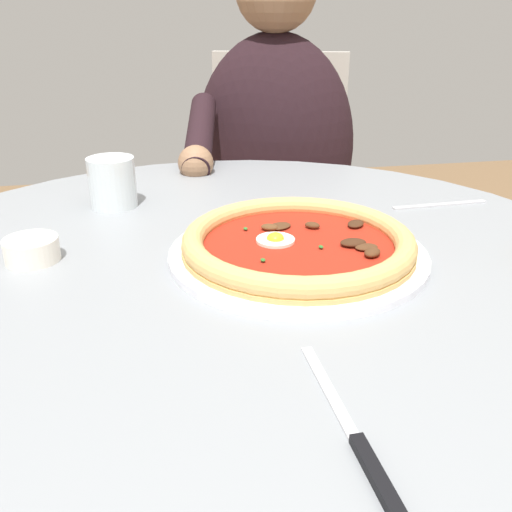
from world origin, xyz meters
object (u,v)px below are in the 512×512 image
at_px(diner_person, 272,222).
at_px(steak_knife, 359,444).
at_px(pizza_on_plate, 298,245).
at_px(fork_utensil, 440,205).
at_px(water_glass, 113,185).
at_px(dining_table, 242,362).
at_px(cafe_chair_diner, 276,194).
at_px(ramekin_capers, 32,249).

bearing_deg(diner_person, steak_knife, -8.81).
height_order(pizza_on_plate, fork_utensil, pizza_on_plate).
bearing_deg(water_glass, dining_table, 34.10).
height_order(dining_table, fork_utensil, fork_utensil).
xyz_separation_m(pizza_on_plate, steak_knife, (0.35, -0.04, -0.01)).
height_order(pizza_on_plate, diner_person, diner_person).
bearing_deg(steak_knife, water_glass, -161.57).
xyz_separation_m(water_glass, cafe_chair_diner, (-0.58, 0.40, -0.22)).
relative_size(pizza_on_plate, cafe_chair_diner, 0.36).
height_order(water_glass, ramekin_capers, water_glass).
distance_m(pizza_on_plate, cafe_chair_diner, 0.88).
xyz_separation_m(ramekin_capers, cafe_chair_diner, (-0.78, 0.50, -0.20)).
distance_m(ramekin_capers, diner_person, 0.82).
distance_m(dining_table, diner_person, 0.72).
xyz_separation_m(dining_table, water_glass, (-0.25, -0.17, 0.19)).
xyz_separation_m(pizza_on_plate, water_glass, (-0.26, -0.24, 0.02)).
distance_m(dining_table, pizza_on_plate, 0.19).
height_order(water_glass, steak_knife, water_glass).
height_order(dining_table, diner_person, diner_person).
bearing_deg(cafe_chair_diner, ramekin_capers, -32.54).
relative_size(steak_knife, fork_utensil, 1.24).
bearing_deg(ramekin_capers, steak_knife, 36.48).
xyz_separation_m(water_glass, steak_knife, (0.60, 0.20, -0.03)).
xyz_separation_m(water_glass, fork_utensil, (0.10, 0.53, -0.03)).
height_order(ramekin_capers, fork_utensil, ramekin_capers).
bearing_deg(steak_knife, fork_utensil, 147.20).
relative_size(water_glass, steak_knife, 0.39).
height_order(pizza_on_plate, water_glass, water_glass).
height_order(dining_table, cafe_chair_diner, cafe_chair_diner).
distance_m(pizza_on_plate, ramekin_capers, 0.34).
bearing_deg(pizza_on_plate, water_glass, -136.46).
bearing_deg(dining_table, cafe_chair_diner, 164.19).
distance_m(steak_knife, fork_utensil, 0.60).
height_order(pizza_on_plate, steak_knife, pizza_on_plate).
bearing_deg(cafe_chair_diner, water_glass, -34.91).
bearing_deg(steak_knife, pizza_on_plate, 172.93).
bearing_deg(steak_knife, ramekin_capers, -143.52).
distance_m(dining_table, water_glass, 0.36).
relative_size(pizza_on_plate, fork_utensil, 2.02).
bearing_deg(steak_knife, diner_person, 171.19).
bearing_deg(pizza_on_plate, cafe_chair_diner, 169.13).
xyz_separation_m(steak_knife, diner_person, (-1.04, 0.16, -0.22)).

